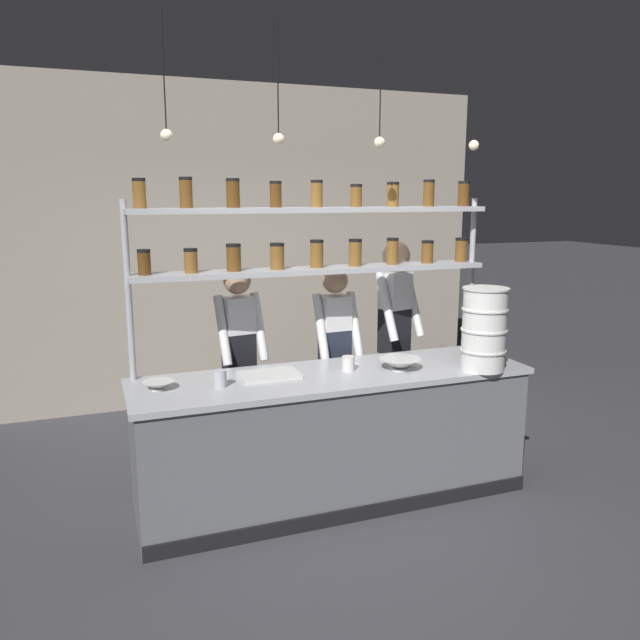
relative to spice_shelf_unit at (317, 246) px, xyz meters
name	(u,v)px	position (x,y,z in m)	size (l,w,h in m)	color
ground_plane	(333,497)	(-0.01, -0.33, -1.77)	(40.00, 40.00, 0.00)	#3D3D42
back_wall	(244,246)	(-0.01, 2.17, -0.16)	(5.16, 0.12, 3.22)	#9E9384
prep_counter	(333,437)	(-0.01, -0.33, -1.31)	(2.76, 0.76, 0.92)	slate
spice_shelf_unit	(317,246)	(0.00, 0.00, 0.00)	(2.64, 0.28, 2.24)	#ADAFB5
chef_left	(239,357)	(-0.51, 0.33, -0.85)	(0.39, 0.31, 1.60)	black
chef_center	(335,353)	(0.25, 0.27, -0.87)	(0.37, 0.29, 1.58)	black
chef_right	(395,332)	(0.78, 0.29, -0.74)	(0.42, 0.35, 1.76)	black
container_stack	(484,329)	(1.01, -0.60, -0.55)	(0.32, 0.32, 0.58)	white
cutting_board	(269,375)	(-0.44, -0.25, -0.83)	(0.40, 0.26, 0.02)	silver
prep_bowl_near_left	(158,385)	(-1.17, -0.28, -0.82)	(0.20, 0.20, 0.05)	silver
prep_bowl_center_front	(399,364)	(0.46, -0.41, -0.81)	(0.30, 0.30, 0.08)	silver
serving_cup_front	(220,379)	(-0.80, -0.37, -0.79)	(0.08, 0.08, 0.11)	#B2B7BC
serving_cup_by_board	(348,363)	(0.12, -0.30, -0.79)	(0.09, 0.09, 0.10)	silver
pendant_light_row	(332,134)	(-0.02, -0.33, 0.74)	(2.17, 0.07, 0.74)	black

